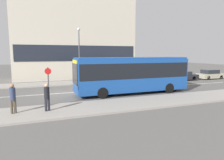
% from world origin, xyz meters
% --- Properties ---
extents(ground_plane, '(120.00, 120.00, 0.00)m').
position_xyz_m(ground_plane, '(0.00, 0.00, 0.00)').
color(ground_plane, '#595654').
extents(sidewalk_near, '(44.00, 3.50, 0.13)m').
position_xyz_m(sidewalk_near, '(0.00, -6.25, 0.07)').
color(sidewalk_near, gray).
rests_on(sidewalk_near, ground_plane).
extents(sidewalk_far, '(44.00, 3.50, 0.13)m').
position_xyz_m(sidewalk_far, '(0.00, 6.25, 0.07)').
color(sidewalk_far, gray).
rests_on(sidewalk_far, ground_plane).
extents(lane_centerline, '(41.80, 0.16, 0.01)m').
position_xyz_m(lane_centerline, '(0.00, 0.00, 0.00)').
color(lane_centerline, silver).
rests_on(lane_centerline, ground_plane).
extents(apartment_block_left_tower, '(18.00, 4.65, 14.06)m').
position_xyz_m(apartment_block_left_tower, '(3.57, 11.79, 7.02)').
color(apartment_block_left_tower, beige).
rests_on(apartment_block_left_tower, ground_plane).
extents(city_bus, '(10.93, 2.57, 3.43)m').
position_xyz_m(city_bus, '(6.14, -2.42, 1.97)').
color(city_bus, '#194793').
rests_on(city_bus, ground_plane).
extents(parked_car_0, '(4.29, 1.80, 1.25)m').
position_xyz_m(parked_car_0, '(11.78, 3.33, 0.60)').
color(parked_car_0, maroon).
rests_on(parked_car_0, ground_plane).
extents(parked_car_1, '(4.43, 1.79, 1.30)m').
position_xyz_m(parked_car_1, '(17.01, 3.48, 0.62)').
color(parked_car_1, black).
rests_on(parked_car_1, ground_plane).
extents(parked_car_2, '(4.07, 1.78, 1.41)m').
position_xyz_m(parked_car_2, '(22.18, 3.36, 0.66)').
color(parked_car_2, '#A39E84').
rests_on(parked_car_2, ground_plane).
extents(pedestrian_near_stop, '(0.34, 0.34, 1.83)m').
position_xyz_m(pedestrian_near_stop, '(-3.79, -6.08, 1.18)').
color(pedestrian_near_stop, '#4C4233').
rests_on(pedestrian_near_stop, sidewalk_near).
extents(pedestrian_down_pavement, '(0.34, 0.34, 1.77)m').
position_xyz_m(pedestrian_down_pavement, '(-1.82, -6.25, 1.14)').
color(pedestrian_down_pavement, '#23232D').
rests_on(pedestrian_down_pavement, sidewalk_near).
extents(bus_stop_sign, '(0.44, 0.12, 2.71)m').
position_xyz_m(bus_stop_sign, '(-1.63, -4.90, 1.71)').
color(bus_stop_sign, '#4C4C51').
rests_on(bus_stop_sign, sidewalk_near).
extents(street_lamp, '(0.36, 0.36, 6.79)m').
position_xyz_m(street_lamp, '(2.68, 5.30, 4.28)').
color(street_lamp, '#4C4C51').
rests_on(street_lamp, sidewalk_far).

